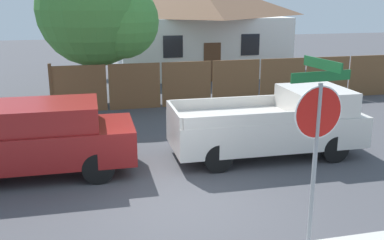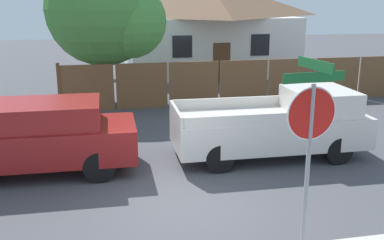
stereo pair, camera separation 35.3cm
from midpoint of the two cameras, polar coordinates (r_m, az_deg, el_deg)
The scene contains 7 objects.
ground_plane at distance 9.77m, azimuth -2.17°, elevation -10.65°, with size 80.00×80.00×0.00m, color #47474C.
wooden_fence at distance 18.61m, azimuth 5.06°, elevation 4.88°, with size 14.71×0.12×1.89m.
house at distance 26.74m, azimuth -0.04°, elevation 12.17°, with size 9.85×8.03×5.32m.
oak_tree at distance 18.55m, azimuth -12.20°, elevation 13.30°, with size 4.75×4.52×6.07m.
red_suv at distance 11.65m, azimuth -20.55°, elevation -2.04°, with size 4.91×2.02×1.82m.
orange_pickup at distance 12.54m, azimuth 9.55°, elevation -0.50°, with size 5.25×2.12×1.84m.
stop_sign at distance 6.97m, azimuth 14.22°, elevation -1.20°, with size 1.01×0.91×3.42m.
Camera 1 is at (-1.89, -8.56, 4.30)m, focal length 42.00 mm.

